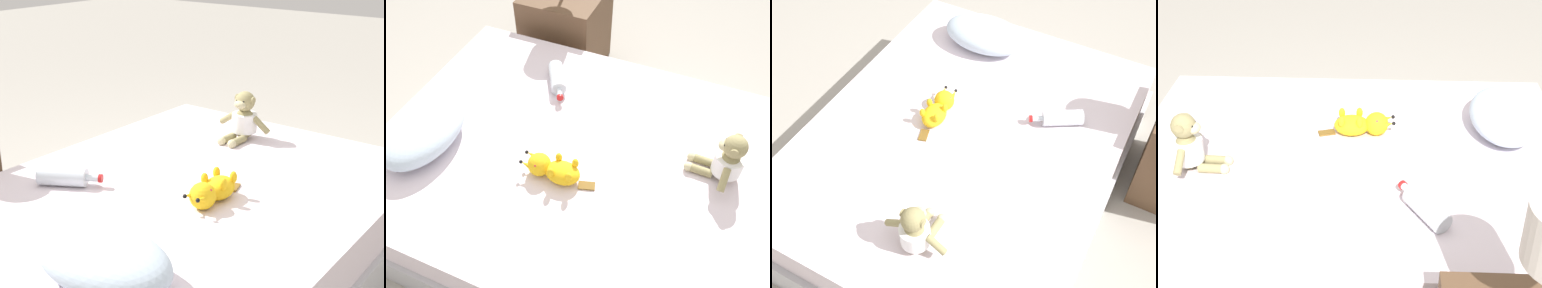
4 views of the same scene
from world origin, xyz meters
TOP-DOWN VIEW (x-y plane):
  - ground_plane at (0.00, 0.00)m, footprint 16.00×16.00m
  - bed at (0.00, 0.00)m, footprint 1.45×1.87m
  - pillow at (-0.22, 0.65)m, footprint 0.47×0.29m
  - plush_monkey at (0.12, -0.61)m, footprint 0.29×0.23m
  - plush_yellow_creature at (-0.17, 0.05)m, footprint 0.11×0.33m
  - glass_bottle at (0.38, 0.28)m, footprint 0.25×0.18m

SIDE VIEW (x-z plane):
  - ground_plane at x=0.00m, z-range 0.00..0.00m
  - bed at x=0.00m, z-range 0.00..0.39m
  - glass_bottle at x=0.38m, z-range 0.40..0.47m
  - plush_yellow_creature at x=-0.17m, z-range 0.39..0.50m
  - pillow at x=-0.22m, z-range 0.40..0.55m
  - plush_monkey at x=0.12m, z-range 0.37..0.61m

